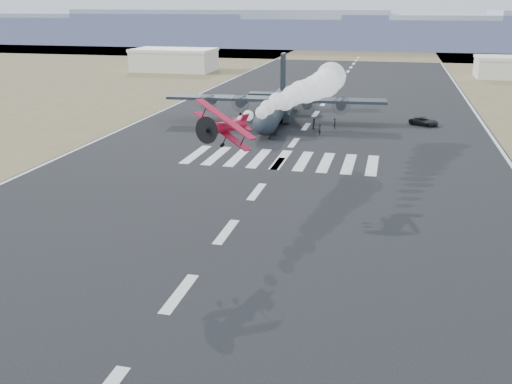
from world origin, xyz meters
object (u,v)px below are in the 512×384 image
at_px(crew_d, 275,129).
at_px(crew_f, 239,121).
at_px(crew_e, 245,126).
at_px(transport_aircraft, 276,105).
at_px(hangar_left, 174,60).
at_px(crew_c, 272,126).
at_px(crew_a, 319,130).
at_px(crew_h, 314,124).
at_px(aerobatic_biplane, 225,127).
at_px(crew_b, 240,118).
at_px(support_vehicle, 424,121).
at_px(crew_g, 335,123).

xyz_separation_m(crew_d, crew_f, (-7.26, 4.83, 0.02)).
bearing_deg(crew_f, crew_e, -108.36).
xyz_separation_m(transport_aircraft, crew_e, (-3.41, -8.93, -1.96)).
distance_m(hangar_left, crew_c, 91.57).
height_order(crew_a, crew_h, crew_a).
distance_m(aerobatic_biplane, transport_aircraft, 50.59).
distance_m(crew_a, crew_e, 12.33).
relative_size(crew_f, crew_h, 1.05).
xyz_separation_m(aerobatic_biplane, crew_b, (-11.20, 46.94, -8.56)).
height_order(support_vehicle, crew_f, crew_f).
bearing_deg(crew_d, support_vehicle, -136.35).
height_order(crew_b, crew_d, crew_d).
distance_m(crew_a, crew_f, 14.69).
bearing_deg(crew_h, crew_e, 110.41).
bearing_deg(crew_e, support_vehicle, 22.02).
bearing_deg(support_vehicle, crew_f, 132.69).
height_order(crew_e, crew_f, crew_f).
relative_size(hangar_left, crew_g, 14.81).
bearing_deg(hangar_left, support_vehicle, -43.23).
bearing_deg(crew_a, crew_e, -129.07).
bearing_deg(crew_g, crew_d, 125.76).
bearing_deg(support_vehicle, crew_d, 146.88).
bearing_deg(hangar_left, crew_d, -58.98).
bearing_deg(transport_aircraft, aerobatic_biplane, -88.39).
xyz_separation_m(support_vehicle, crew_e, (-28.70, -11.48, 0.16)).
bearing_deg(aerobatic_biplane, crew_b, 113.36).
xyz_separation_m(crew_b, crew_e, (2.33, -6.02, -0.04)).
distance_m(crew_e, crew_h, 11.65).
height_order(crew_b, crew_h, crew_b).
distance_m(hangar_left, crew_e, 89.50).
relative_size(crew_d, crew_h, 1.03).
xyz_separation_m(crew_e, crew_g, (14.12, 5.44, -0.02)).
relative_size(transport_aircraft, crew_c, 20.28).
bearing_deg(crew_a, crew_b, -150.73).
height_order(crew_f, crew_g, crew_f).
bearing_deg(crew_g, crew_b, 85.37).
xyz_separation_m(hangar_left, crew_b, (40.39, -72.59, -2.52)).
xyz_separation_m(hangar_left, crew_e, (42.72, -78.61, -2.56)).
bearing_deg(crew_f, crew_g, -39.56).
height_order(transport_aircraft, crew_g, transport_aircraft).
relative_size(crew_a, crew_d, 1.03).
distance_m(crew_a, crew_d, 6.97).
height_order(transport_aircraft, support_vehicle, transport_aircraft).
relative_size(transport_aircraft, crew_h, 21.52).
bearing_deg(crew_f, support_vehicle, -32.05).
height_order(crew_c, crew_h, crew_c).
height_order(crew_b, crew_e, crew_b).
xyz_separation_m(aerobatic_biplane, transport_aircraft, (-5.46, 49.85, -6.64)).
height_order(support_vehicle, crew_e, crew_e).
bearing_deg(aerobatic_biplane, crew_g, 93.48).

